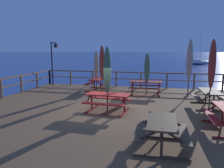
{
  "coord_description": "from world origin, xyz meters",
  "views": [
    {
      "loc": [
        2.35,
        -9.1,
        3.24
      ],
      "look_at": [
        0.0,
        0.94,
        1.61
      ],
      "focal_mm": 34.93,
      "sensor_mm": 36.0,
      "label": 1
    }
  ],
  "objects_px": {
    "patio_umbrella_short_mid": "(107,71)",
    "patio_umbrella_short_back": "(212,64)",
    "patio_umbrella_tall_back_right": "(147,68)",
    "lamp_post_hooked": "(53,57)",
    "picnic_table_front_right": "(162,128)",
    "picnic_table_front_left": "(210,95)",
    "patio_umbrella_tall_mid_right": "(96,65)",
    "patio_umbrella_tall_front": "(102,64)",
    "patio_umbrella_tall_back_left": "(190,60)",
    "sailboat_distant": "(198,62)",
    "picnic_table_back_right": "(98,82)",
    "picnic_table_mid_centre": "(146,85)",
    "picnic_table_back_left": "(108,99)"
  },
  "relations": [
    {
      "from": "patio_umbrella_short_mid",
      "to": "patio_umbrella_short_back",
      "type": "distance_m",
      "value": 4.74
    },
    {
      "from": "patio_umbrella_tall_back_right",
      "to": "lamp_post_hooked",
      "type": "distance_m",
      "value": 7.12
    },
    {
      "from": "picnic_table_front_right",
      "to": "picnic_table_front_left",
      "type": "height_order",
      "value": "same"
    },
    {
      "from": "picnic_table_front_left",
      "to": "patio_umbrella_tall_back_right",
      "type": "bearing_deg",
      "value": 142.72
    },
    {
      "from": "patio_umbrella_tall_mid_right",
      "to": "lamp_post_hooked",
      "type": "distance_m",
      "value": 3.77
    },
    {
      "from": "patio_umbrella_tall_front",
      "to": "patio_umbrella_tall_back_left",
      "type": "distance_m",
      "value": 4.91
    },
    {
      "from": "patio_umbrella_short_mid",
      "to": "patio_umbrella_tall_mid_right",
      "type": "distance_m",
      "value": 5.1
    },
    {
      "from": "lamp_post_hooked",
      "to": "patio_umbrella_tall_front",
      "type": "bearing_deg",
      "value": -27.51
    },
    {
      "from": "picnic_table_front_left",
      "to": "patio_umbrella_tall_back_right",
      "type": "height_order",
      "value": "patio_umbrella_tall_back_right"
    },
    {
      "from": "patio_umbrella_tall_back_left",
      "to": "patio_umbrella_short_back",
      "type": "bearing_deg",
      "value": -70.95
    },
    {
      "from": "patio_umbrella_short_mid",
      "to": "lamp_post_hooked",
      "type": "xyz_separation_m",
      "value": [
        -5.53,
        5.74,
        0.36
      ]
    },
    {
      "from": "patio_umbrella_short_mid",
      "to": "sailboat_distant",
      "type": "relative_size",
      "value": 0.36
    },
    {
      "from": "patio_umbrella_short_mid",
      "to": "lamp_post_hooked",
      "type": "bearing_deg",
      "value": 133.91
    },
    {
      "from": "patio_umbrella_tall_back_right",
      "to": "lamp_post_hooked",
      "type": "relative_size",
      "value": 0.76
    },
    {
      "from": "picnic_table_front_right",
      "to": "patio_umbrella_short_mid",
      "type": "bearing_deg",
      "value": 126.71
    },
    {
      "from": "picnic_table_front_left",
      "to": "patio_umbrella_short_mid",
      "type": "relative_size",
      "value": 0.68
    },
    {
      "from": "picnic_table_back_right",
      "to": "sailboat_distant",
      "type": "xyz_separation_m",
      "value": [
        11.81,
        38.3,
        -0.65
      ]
    },
    {
      "from": "picnic_table_mid_centre",
      "to": "patio_umbrella_short_mid",
      "type": "bearing_deg",
      "value": -107.79
    },
    {
      "from": "patio_umbrella_short_mid",
      "to": "patio_umbrella_tall_back_left",
      "type": "height_order",
      "value": "patio_umbrella_tall_back_left"
    },
    {
      "from": "patio_umbrella_tall_front",
      "to": "patio_umbrella_tall_back_right",
      "type": "bearing_deg",
      "value": 12.54
    },
    {
      "from": "picnic_table_back_right",
      "to": "patio_umbrella_tall_front",
      "type": "relative_size",
      "value": 0.61
    },
    {
      "from": "patio_umbrella_tall_back_right",
      "to": "sailboat_distant",
      "type": "bearing_deg",
      "value": 77.58
    },
    {
      "from": "sailboat_distant",
      "to": "patio_umbrella_short_mid",
      "type": "bearing_deg",
      "value": -103.02
    },
    {
      "from": "picnic_table_back_left",
      "to": "patio_umbrella_tall_back_right",
      "type": "bearing_deg",
      "value": 71.59
    },
    {
      "from": "picnic_table_back_right",
      "to": "picnic_table_front_left",
      "type": "bearing_deg",
      "value": -25.15
    },
    {
      "from": "picnic_table_back_right",
      "to": "patio_umbrella_tall_back_left",
      "type": "height_order",
      "value": "patio_umbrella_tall_back_left"
    },
    {
      "from": "picnic_table_back_left",
      "to": "patio_umbrella_tall_mid_right",
      "type": "xyz_separation_m",
      "value": [
        -1.95,
        4.7,
        1.08
      ]
    },
    {
      "from": "picnic_table_back_left",
      "to": "patio_umbrella_tall_back_right",
      "type": "xyz_separation_m",
      "value": [
        1.35,
        4.05,
        0.99
      ]
    },
    {
      "from": "patio_umbrella_tall_back_right",
      "to": "patio_umbrella_tall_back_left",
      "type": "distance_m",
      "value": 2.39
    },
    {
      "from": "picnic_table_back_right",
      "to": "patio_umbrella_short_back",
      "type": "relative_size",
      "value": 0.57
    },
    {
      "from": "patio_umbrella_tall_mid_right",
      "to": "patio_umbrella_tall_back_left",
      "type": "relative_size",
      "value": 0.8
    },
    {
      "from": "picnic_table_front_left",
      "to": "patio_umbrella_tall_back_right",
      "type": "relative_size",
      "value": 0.77
    },
    {
      "from": "patio_umbrella_tall_front",
      "to": "patio_umbrella_tall_back_left",
      "type": "xyz_separation_m",
      "value": [
        4.9,
        0.33,
        0.22
      ]
    },
    {
      "from": "patio_umbrella_tall_front",
      "to": "sailboat_distant",
      "type": "height_order",
      "value": "sailboat_distant"
    },
    {
      "from": "lamp_post_hooked",
      "to": "picnic_table_mid_centre",
      "type": "bearing_deg",
      "value": -13.62
    },
    {
      "from": "picnic_table_front_left",
      "to": "patio_umbrella_tall_back_right",
      "type": "distance_m",
      "value": 3.96
    },
    {
      "from": "patio_umbrella_short_mid",
      "to": "lamp_post_hooked",
      "type": "distance_m",
      "value": 7.98
    },
    {
      "from": "picnic_table_mid_centre",
      "to": "patio_umbrella_tall_front",
      "type": "xyz_separation_m",
      "value": [
        -2.52,
        -0.59,
        1.27
      ]
    },
    {
      "from": "patio_umbrella_tall_front",
      "to": "sailboat_distant",
      "type": "xyz_separation_m",
      "value": [
        11.15,
        39.5,
        -1.93
      ]
    },
    {
      "from": "picnic_table_front_right",
      "to": "patio_umbrella_tall_back_left",
      "type": "xyz_separation_m",
      "value": [
        1.39,
        6.91,
        1.5
      ]
    },
    {
      "from": "patio_umbrella_short_mid",
      "to": "picnic_table_back_left",
      "type": "bearing_deg",
      "value": 49.54
    },
    {
      "from": "patio_umbrella_tall_back_left",
      "to": "picnic_table_front_left",
      "type": "bearing_deg",
      "value": -70.75
    },
    {
      "from": "picnic_table_mid_centre",
      "to": "picnic_table_back_right",
      "type": "distance_m",
      "value": 3.24
    },
    {
      "from": "picnic_table_front_left",
      "to": "patio_umbrella_tall_back_left",
      "type": "distance_m",
      "value": 2.66
    },
    {
      "from": "picnic_table_back_left",
      "to": "picnic_table_front_right",
      "type": "distance_m",
      "value": 3.85
    },
    {
      "from": "patio_umbrella_tall_back_left",
      "to": "picnic_table_mid_centre",
      "type": "bearing_deg",
      "value": 173.74
    },
    {
      "from": "picnic_table_front_left",
      "to": "sailboat_distant",
      "type": "relative_size",
      "value": 0.24
    },
    {
      "from": "picnic_table_back_right",
      "to": "patio_umbrella_tall_mid_right",
      "type": "xyz_separation_m",
      "value": [
        -0.07,
        0.01,
        1.08
      ]
    },
    {
      "from": "patio_umbrella_tall_mid_right",
      "to": "sailboat_distant",
      "type": "bearing_deg",
      "value": 72.76
    },
    {
      "from": "picnic_table_front_right",
      "to": "lamp_post_hooked",
      "type": "bearing_deg",
      "value": 131.57
    }
  ]
}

